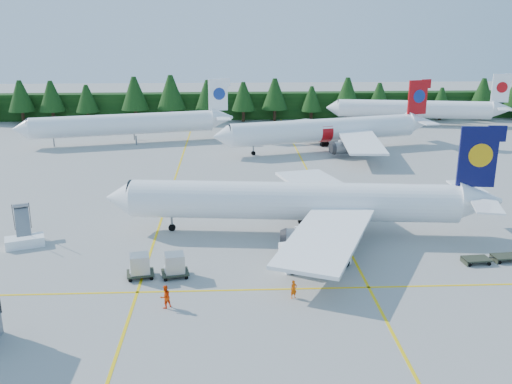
{
  "coord_description": "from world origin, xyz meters",
  "views": [
    {
      "loc": [
        -5.93,
        -50.51,
        22.43
      ],
      "look_at": [
        -3.0,
        11.46,
        3.5
      ],
      "focal_mm": 40.0,
      "sensor_mm": 36.0,
      "label": 1
    }
  ],
  "objects_px": {
    "airliner_navy": "(286,202)",
    "airliner_red": "(320,131)",
    "airstairs": "(24,238)",
    "service_truck": "(315,251)"
  },
  "relations": [
    {
      "from": "airliner_navy",
      "to": "airliner_red",
      "type": "relative_size",
      "value": 1.04
    },
    {
      "from": "airliner_navy",
      "to": "airstairs",
      "type": "bearing_deg",
      "value": -169.44
    },
    {
      "from": "airliner_navy",
      "to": "airstairs",
      "type": "xyz_separation_m",
      "value": [
        -27.26,
        -2.19,
        -2.86
      ]
    },
    {
      "from": "airliner_red",
      "to": "airstairs",
      "type": "height_order",
      "value": "airliner_red"
    },
    {
      "from": "airliner_navy",
      "to": "service_truck",
      "type": "bearing_deg",
      "value": -71.77
    },
    {
      "from": "airstairs",
      "to": "service_truck",
      "type": "relative_size",
      "value": 0.84
    },
    {
      "from": "airstairs",
      "to": "service_truck",
      "type": "height_order",
      "value": "airstairs"
    },
    {
      "from": "airliner_navy",
      "to": "airliner_red",
      "type": "bearing_deg",
      "value": 82.14
    },
    {
      "from": "airliner_navy",
      "to": "airliner_red",
      "type": "xyz_separation_m",
      "value": [
        9.92,
        40.25,
        -0.07
      ]
    },
    {
      "from": "airliner_navy",
      "to": "service_truck",
      "type": "relative_size",
      "value": 6.0
    }
  ]
}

